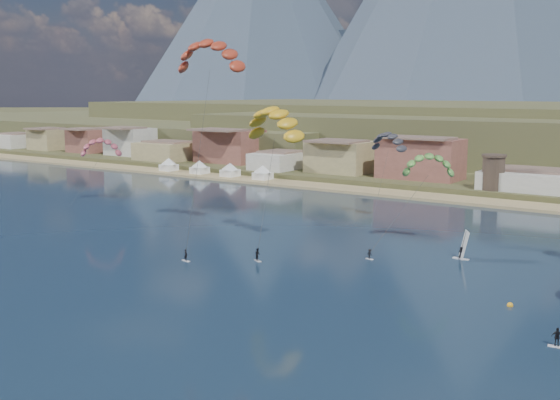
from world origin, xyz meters
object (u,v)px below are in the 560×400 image
object	(u,v)px
kitesurfer_red	(210,51)
buoy	(510,305)
kitesurfer_yellow	(275,119)
windsurfer	(462,250)
watchtower	(493,172)
kitesurfer_green	(428,162)

from	to	relation	value
kitesurfer_red	buoy	bearing A→B (deg)	-8.78
kitesurfer_yellow	windsurfer	size ratio (longest dim) A/B	5.60
watchtower	buoy	size ratio (longest dim) A/B	11.71
kitesurfer_green	windsurfer	bearing A→B (deg)	-29.24
kitesurfer_red	kitesurfer_green	distance (m)	40.78
kitesurfer_yellow	buoy	xyz separation A→B (m)	(42.53, -10.96, -20.90)
watchtower	windsurfer	distance (m)	64.01
kitesurfer_red	windsurfer	world-z (taller)	kitesurfer_red
kitesurfer_yellow	windsurfer	xyz separation A→B (m)	(29.70, 7.91, -19.61)
watchtower	buoy	distance (m)	85.79
kitesurfer_yellow	buoy	distance (m)	48.64
kitesurfer_yellow	buoy	size ratio (longest dim) A/B	33.99
kitesurfer_green	windsurfer	world-z (taller)	kitesurfer_green
windsurfer	buoy	world-z (taller)	windsurfer
kitesurfer_green	kitesurfer_yellow	bearing A→B (deg)	-150.59
watchtower	kitesurfer_yellow	bearing A→B (deg)	-101.78
kitesurfer_green	buoy	distance (m)	34.15
windsurfer	buoy	size ratio (longest dim) A/B	6.07
watchtower	kitesurfer_yellow	xyz separation A→B (m)	(-14.58, -69.91, 14.66)
kitesurfer_red	buoy	world-z (taller)	kitesurfer_red
windsurfer	kitesurfer_red	bearing A→B (deg)	-165.70
kitesurfer_yellow	kitesurfer_green	distance (m)	25.99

